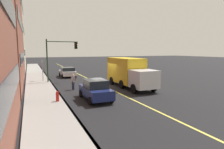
{
  "coord_description": "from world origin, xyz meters",
  "views": [
    {
      "loc": [
        -20.47,
        7.67,
        4.02
      ],
      "look_at": [
        -2.98,
        0.09,
        1.62
      ],
      "focal_mm": 30.79,
      "sensor_mm": 36.0,
      "label": 1
    }
  ],
  "objects_px": {
    "car_white": "(67,72)",
    "truck_yellow": "(129,72)",
    "pedestrian_with_backpack": "(73,81)",
    "car_navy": "(95,90)",
    "street_sign_post": "(43,69)",
    "fire_hydrant": "(57,97)",
    "traffic_light_mast": "(60,53)"
  },
  "relations": [
    {
      "from": "car_white",
      "to": "fire_hydrant",
      "type": "xyz_separation_m",
      "value": [
        -14.61,
        3.46,
        -0.31
      ]
    },
    {
      "from": "traffic_light_mast",
      "to": "fire_hydrant",
      "type": "xyz_separation_m",
      "value": [
        -10.01,
        1.72,
        -3.26
      ]
    },
    {
      "from": "car_navy",
      "to": "car_white",
      "type": "height_order",
      "value": "car_navy"
    },
    {
      "from": "car_navy",
      "to": "pedestrian_with_backpack",
      "type": "distance_m",
      "value": 4.85
    },
    {
      "from": "car_navy",
      "to": "truck_yellow",
      "type": "height_order",
      "value": "truck_yellow"
    },
    {
      "from": "car_white",
      "to": "truck_yellow",
      "type": "relative_size",
      "value": 0.53
    },
    {
      "from": "car_white",
      "to": "street_sign_post",
      "type": "bearing_deg",
      "value": 131.31
    },
    {
      "from": "truck_yellow",
      "to": "pedestrian_with_backpack",
      "type": "distance_m",
      "value": 6.06
    },
    {
      "from": "car_white",
      "to": "truck_yellow",
      "type": "bearing_deg",
      "value": -156.72
    },
    {
      "from": "car_navy",
      "to": "fire_hydrant",
      "type": "distance_m",
      "value": 3.03
    },
    {
      "from": "fire_hydrant",
      "to": "street_sign_post",
      "type": "bearing_deg",
      "value": 1.54
    },
    {
      "from": "street_sign_post",
      "to": "traffic_light_mast",
      "type": "bearing_deg",
      "value": -122.57
    },
    {
      "from": "truck_yellow",
      "to": "pedestrian_with_backpack",
      "type": "bearing_deg",
      "value": 81.37
    },
    {
      "from": "traffic_light_mast",
      "to": "street_sign_post",
      "type": "height_order",
      "value": "traffic_light_mast"
    },
    {
      "from": "car_navy",
      "to": "car_white",
      "type": "xyz_separation_m",
      "value": [
        14.8,
        -0.46,
        -0.07
      ]
    },
    {
      "from": "truck_yellow",
      "to": "street_sign_post",
      "type": "relative_size",
      "value": 2.7
    },
    {
      "from": "car_navy",
      "to": "pedestrian_with_backpack",
      "type": "bearing_deg",
      "value": 9.39
    },
    {
      "from": "car_white",
      "to": "car_navy",
      "type": "bearing_deg",
      "value": 178.22
    },
    {
      "from": "car_navy",
      "to": "fire_hydrant",
      "type": "bearing_deg",
      "value": 86.46
    },
    {
      "from": "truck_yellow",
      "to": "street_sign_post",
      "type": "distance_m",
      "value": 11.38
    },
    {
      "from": "truck_yellow",
      "to": "pedestrian_with_backpack",
      "type": "height_order",
      "value": "truck_yellow"
    },
    {
      "from": "car_navy",
      "to": "street_sign_post",
      "type": "relative_size",
      "value": 1.46
    },
    {
      "from": "truck_yellow",
      "to": "traffic_light_mast",
      "type": "distance_m",
      "value": 9.25
    },
    {
      "from": "car_white",
      "to": "street_sign_post",
      "type": "height_order",
      "value": "street_sign_post"
    },
    {
      "from": "fire_hydrant",
      "to": "pedestrian_with_backpack",
      "type": "bearing_deg",
      "value": -25.65
    },
    {
      "from": "truck_yellow",
      "to": "car_white",
      "type": "bearing_deg",
      "value": 23.28
    },
    {
      "from": "pedestrian_with_backpack",
      "to": "traffic_light_mast",
      "type": "height_order",
      "value": "traffic_light_mast"
    },
    {
      "from": "car_white",
      "to": "street_sign_post",
      "type": "relative_size",
      "value": 1.44
    },
    {
      "from": "street_sign_post",
      "to": "fire_hydrant",
      "type": "xyz_separation_m",
      "value": [
        -11.31,
        -0.3,
        -1.19
      ]
    },
    {
      "from": "car_navy",
      "to": "traffic_light_mast",
      "type": "xyz_separation_m",
      "value": [
        10.2,
        1.28,
        2.88
      ]
    },
    {
      "from": "street_sign_post",
      "to": "fire_hydrant",
      "type": "relative_size",
      "value": 2.98
    },
    {
      "from": "pedestrian_with_backpack",
      "to": "truck_yellow",
      "type": "bearing_deg",
      "value": -98.63
    }
  ]
}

